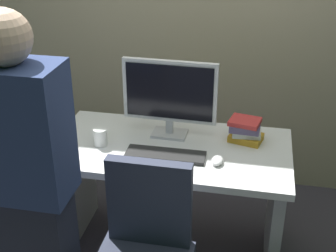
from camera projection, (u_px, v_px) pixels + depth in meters
name	position (u px, v px, depth m)	size (l,w,h in m)	color
ground_plane	(170.00, 247.00, 2.94)	(9.00, 9.00, 0.00)	#3D3842
desk	(170.00, 181.00, 2.71)	(1.35, 0.70, 0.73)	white
person_at_desk	(28.00, 194.00, 2.00)	(0.40, 0.24, 1.64)	#262838
monitor	(170.00, 95.00, 2.62)	(0.54, 0.15, 0.46)	silver
keyboard	(165.00, 155.00, 2.50)	(0.43, 0.13, 0.02)	#262626
mouse	(217.00, 160.00, 2.44)	(0.06, 0.10, 0.03)	white
cup_near_keyboard	(100.00, 137.00, 2.60)	(0.07, 0.07, 0.10)	white
book_stack	(246.00, 130.00, 2.64)	(0.21, 0.18, 0.14)	gold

